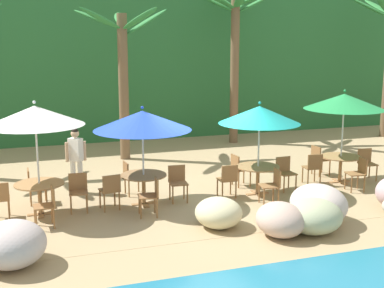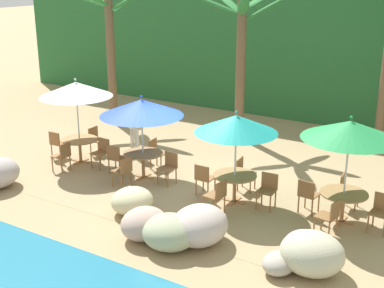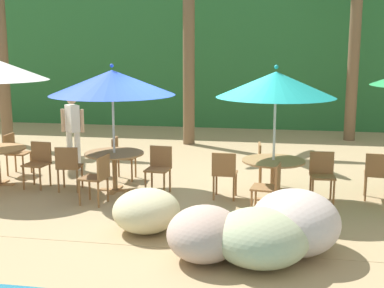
{
  "view_description": "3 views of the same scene",
  "coord_description": "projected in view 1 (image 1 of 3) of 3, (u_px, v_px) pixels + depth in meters",
  "views": [
    {
      "loc": [
        -4.2,
        -11.73,
        3.94
      ],
      "look_at": [
        -0.16,
        0.41,
        1.31
      ],
      "focal_mm": 48.63,
      "sensor_mm": 36.0,
      "label": 1
    },
    {
      "loc": [
        7.03,
        -11.25,
        5.65
      ],
      "look_at": [
        -0.09,
        0.27,
        1.17
      ],
      "focal_mm": 49.94,
      "sensor_mm": 36.0,
      "label": 2
    },
    {
      "loc": [
        1.57,
        -9.14,
        2.73
      ],
      "look_at": [
        -0.02,
        -0.19,
        0.98
      ],
      "focal_mm": 48.76,
      "sensor_mm": 36.0,
      "label": 3
    }
  ],
  "objects": [
    {
      "name": "palm_tree_second",
      "position": [
        122.0,
        59.0,
        16.56
      ],
      "size": [
        3.1,
        3.18,
        4.89
      ],
      "color": "brown",
      "rests_on": "ground"
    },
    {
      "name": "umbrella_teal",
      "position": [
        259.0,
        115.0,
        12.89
      ],
      "size": [
        2.05,
        2.05,
        2.39
      ],
      "color": "silver",
      "rests_on": "ground"
    },
    {
      "name": "waiter_in_white",
      "position": [
        76.0,
        156.0,
        13.21
      ],
      "size": [
        0.52,
        0.38,
        1.7
      ],
      "color": "white",
      "rests_on": "ground"
    },
    {
      "name": "chair_teal_right",
      "position": [
        273.0,
        184.0,
        12.4
      ],
      "size": [
        0.48,
        0.47,
        0.87
      ],
      "color": "olive",
      "rests_on": "ground"
    },
    {
      "name": "chair_green_left",
      "position": [
        313.0,
        166.0,
        14.05
      ],
      "size": [
        0.47,
        0.47,
        0.87
      ],
      "color": "olive",
      "rests_on": "ground"
    },
    {
      "name": "chair_teal_inland",
      "position": [
        239.0,
        168.0,
        13.92
      ],
      "size": [
        0.47,
        0.46,
        0.87
      ],
      "color": "olive",
      "rests_on": "ground"
    },
    {
      "name": "dining_table_blue",
      "position": [
        144.0,
        180.0,
        12.37
      ],
      "size": [
        1.1,
        1.1,
        0.74
      ],
      "color": "#A37547",
      "rests_on": "ground"
    },
    {
      "name": "chair_green_inland",
      "position": [
        319.0,
        158.0,
        15.03
      ],
      "size": [
        0.46,
        0.46,
        0.87
      ],
      "color": "olive",
      "rests_on": "ground"
    },
    {
      "name": "umbrella_green",
      "position": [
        344.0,
        102.0,
        13.96
      ],
      "size": [
        2.16,
        2.16,
        2.57
      ],
      "color": "silver",
      "rests_on": "ground"
    },
    {
      "name": "umbrella_white",
      "position": [
        35.0,
        116.0,
        11.31
      ],
      "size": [
        2.14,
        2.14,
        2.6
      ],
      "color": "silver",
      "rests_on": "ground"
    },
    {
      "name": "foliage_backdrop",
      "position": [
        128.0,
        61.0,
        20.75
      ],
      "size": [
        28.0,
        2.4,
        6.0
      ],
      "color": "#286633",
      "rests_on": "ground"
    },
    {
      "name": "chair_blue_inland",
      "position": [
        130.0,
        176.0,
        13.13
      ],
      "size": [
        0.46,
        0.45,
        0.87
      ],
      "color": "olive",
      "rests_on": "ground"
    },
    {
      "name": "chair_blue_seaward",
      "position": [
        178.0,
        180.0,
        12.68
      ],
      "size": [
        0.45,
        0.46,
        0.87
      ],
      "color": "olive",
      "rests_on": "ground"
    },
    {
      "name": "terrace_deck",
      "position": [
        203.0,
        198.0,
        12.99
      ],
      "size": [
        18.0,
        5.2,
        0.01
      ],
      "color": "tan",
      "rests_on": "ground"
    },
    {
      "name": "rock_seawall",
      "position": [
        271.0,
        214.0,
        10.72
      ],
      "size": [
        15.82,
        2.98,
        0.85
      ],
      "color": "#B3B98C",
      "rests_on": "ground"
    },
    {
      "name": "chair_white_right",
      "position": [
        48.0,
        204.0,
        10.92
      ],
      "size": [
        0.45,
        0.44,
        0.87
      ],
      "color": "olive",
      "rests_on": "ground"
    },
    {
      "name": "chair_white_inland",
      "position": [
        34.0,
        183.0,
        12.42
      ],
      "size": [
        0.43,
        0.43,
        0.87
      ],
      "color": "olive",
      "rests_on": "ground"
    },
    {
      "name": "ground_plane",
      "position": [
        203.0,
        198.0,
        12.99
      ],
      "size": [
        120.0,
        120.0,
        0.0
      ],
      "primitive_type": "plane",
      "color": "tan"
    },
    {
      "name": "chair_teal_seaward",
      "position": [
        285.0,
        171.0,
        13.59
      ],
      "size": [
        0.44,
        0.45,
        0.87
      ],
      "color": "olive",
      "rests_on": "ground"
    },
    {
      "name": "palm_tree_third",
      "position": [
        235.0,
        38.0,
        19.08
      ],
      "size": [
        3.16,
        3.23,
        5.61
      ],
      "color": "brown",
      "rests_on": "ground"
    },
    {
      "name": "chair_green_seaward",
      "position": [
        366.0,
        162.0,
        14.59
      ],
      "size": [
        0.45,
        0.46,
        0.87
      ],
      "color": "olive",
      "rests_on": "ground"
    },
    {
      "name": "chair_green_right",
      "position": [
        359.0,
        172.0,
        13.5
      ],
      "size": [
        0.48,
        0.48,
        0.87
      ],
      "color": "olive",
      "rests_on": "ground"
    },
    {
      "name": "dining_table_green",
      "position": [
        341.0,
        161.0,
        14.29
      ],
      "size": [
        1.1,
        1.1,
        0.74
      ],
      "color": "#A37547",
      "rests_on": "ground"
    },
    {
      "name": "dining_table_white",
      "position": [
        39.0,
        189.0,
        11.64
      ],
      "size": [
        1.1,
        1.1,
        0.74
      ],
      "color": "#A37547",
      "rests_on": "ground"
    },
    {
      "name": "chair_white_seaward",
      "position": [
        78.0,
        189.0,
        11.94
      ],
      "size": [
        0.46,
        0.46,
        0.87
      ],
      "color": "olive",
      "rests_on": "ground"
    },
    {
      "name": "dining_table_teal",
      "position": [
        258.0,
        171.0,
        13.18
      ],
      "size": [
        1.1,
        1.1,
        0.74
      ],
      "color": "#A37547",
      "rests_on": "ground"
    },
    {
      "name": "chair_teal_left",
      "position": [
        228.0,
        178.0,
        12.86
      ],
      "size": [
        0.43,
        0.43,
        0.87
      ],
      "color": "olive",
      "rests_on": "ground"
    },
    {
      "name": "chair_blue_left",
      "position": [
        110.0,
        189.0,
        11.95
      ],
      "size": [
        0.47,
        0.48,
        0.87
      ],
      "color": "olive",
      "rests_on": "ground"
    },
    {
      "name": "umbrella_blue",
      "position": [
        142.0,
        120.0,
        12.09
      ],
      "size": [
        2.3,
        2.3,
        2.38
      ],
      "color": "silver",
      "rests_on": "ground"
    },
    {
      "name": "chair_blue_right",
      "position": [
        152.0,
        194.0,
        11.6
      ],
      "size": [
        0.48,
        0.47,
        0.87
      ],
      "color": "olive",
      "rests_on": "ground"
    }
  ]
}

